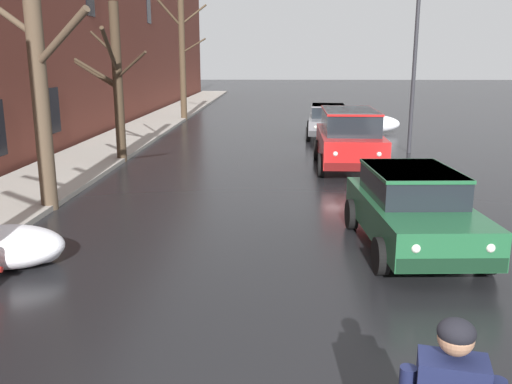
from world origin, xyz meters
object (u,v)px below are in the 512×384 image
(bare_tree_second_along_sidewalk, at_px, (39,58))
(bare_tree_mid_block, at_px, (115,80))
(bare_tree_far_down_block, at_px, (182,55))
(street_lamp_post, at_px, (415,54))
(suv_red_parked_kerbside_close, at_px, (349,136))
(sedan_grey_parked_kerbside_mid, at_px, (328,120))
(sedan_green_approaching_near_lane, at_px, (412,207))

(bare_tree_second_along_sidewalk, bearing_deg, bare_tree_mid_block, 91.10)
(bare_tree_far_down_block, bearing_deg, street_lamp_post, -48.29)
(bare_tree_far_down_block, bearing_deg, bare_tree_mid_block, -90.30)
(bare_tree_second_along_sidewalk, bearing_deg, street_lamp_post, 39.33)
(suv_red_parked_kerbside_close, bearing_deg, bare_tree_far_down_block, 117.51)
(bare_tree_far_down_block, height_order, suv_red_parked_kerbside_close, bare_tree_far_down_block)
(sedan_grey_parked_kerbside_mid, xyz_separation_m, street_lamp_post, (2.57, -4.17, 2.77))
(sedan_green_approaching_near_lane, relative_size, sedan_grey_parked_kerbside_mid, 0.93)
(bare_tree_second_along_sidewalk, relative_size, street_lamp_post, 1.14)
(bare_tree_far_down_block, distance_m, sedan_green_approaching_near_lane, 23.31)
(bare_tree_second_along_sidewalk, xyz_separation_m, sedan_grey_parked_kerbside_mid, (7.44, 12.37, -2.60))
(bare_tree_second_along_sidewalk, xyz_separation_m, bare_tree_mid_block, (-0.12, 6.13, -0.66))
(sedan_grey_parked_kerbside_mid, distance_m, street_lamp_post, 5.63)
(suv_red_parked_kerbside_close, bearing_deg, sedan_grey_parked_kerbside_mid, 89.50)
(bare_tree_far_down_block, distance_m, street_lamp_post, 15.12)
(bare_tree_second_along_sidewalk, distance_m, sedan_green_approaching_near_lane, 8.26)
(suv_red_parked_kerbside_close, bearing_deg, street_lamp_post, 48.46)
(bare_tree_second_along_sidewalk, bearing_deg, suv_red_parked_kerbside_close, 35.33)
(bare_tree_second_along_sidewalk, distance_m, sedan_grey_parked_kerbside_mid, 14.66)
(sedan_grey_parked_kerbside_mid, bearing_deg, suv_red_parked_kerbside_close, -90.50)
(bare_tree_mid_block, distance_m, street_lamp_post, 10.37)
(sedan_green_approaching_near_lane, bearing_deg, bare_tree_second_along_sidewalk, 162.24)
(bare_tree_second_along_sidewalk, distance_m, bare_tree_mid_block, 6.17)
(bare_tree_mid_block, relative_size, suv_red_parked_kerbside_close, 1.08)
(sedan_green_approaching_near_lane, bearing_deg, bare_tree_far_down_block, 108.95)
(sedan_green_approaching_near_lane, distance_m, sedan_grey_parked_kerbside_mid, 14.76)
(sedan_green_approaching_near_lane, height_order, street_lamp_post, street_lamp_post)
(sedan_grey_parked_kerbside_mid, relative_size, street_lamp_post, 0.68)
(suv_red_parked_kerbside_close, xyz_separation_m, street_lamp_post, (2.63, 2.97, 2.53))
(street_lamp_post, bearing_deg, sedan_green_approaching_near_lane, -103.52)
(bare_tree_mid_block, distance_m, sedan_grey_parked_kerbside_mid, 9.99)
(bare_tree_second_along_sidewalk, distance_m, suv_red_parked_kerbside_close, 9.34)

